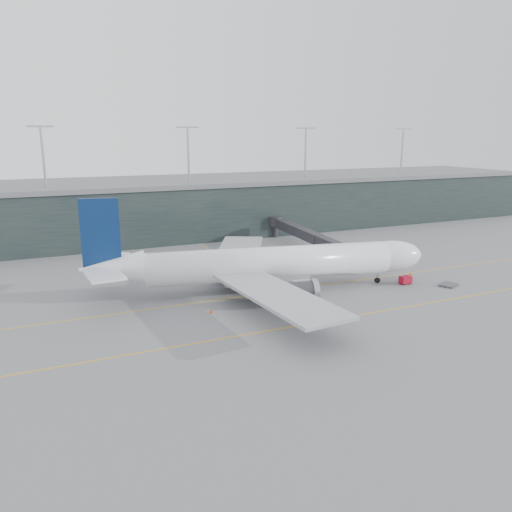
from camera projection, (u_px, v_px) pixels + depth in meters
name	position (u px, v px, depth m)	size (l,w,h in m)	color
ground	(241.00, 289.00, 90.60)	(320.00, 320.00, 0.00)	slate
taxiline_a	(250.00, 295.00, 87.05)	(160.00, 0.25, 0.02)	gold
taxiline_b	(294.00, 326.00, 72.85)	(160.00, 0.25, 0.02)	gold
taxiline_lead_main	(228.00, 261.00, 110.33)	(0.25, 60.00, 0.02)	gold
terminal	(163.00, 207.00, 140.27)	(240.00, 36.00, 29.00)	black
main_aircraft	(268.00, 264.00, 88.60)	(61.84, 57.31, 17.42)	white
jet_bridge	(302.00, 234.00, 118.67)	(6.01, 43.30, 5.73)	#26262A
gse_cart	(405.00, 280.00, 93.47)	(2.24, 1.47, 1.50)	#A10B21
baggage_dolly	(449.00, 285.00, 92.49)	(3.28, 2.62, 0.33)	#3E3E43
uld_a	(197.00, 274.00, 97.19)	(2.19, 1.92, 1.71)	#323337
uld_b	(213.00, 268.00, 100.54)	(2.45, 2.09, 1.99)	#323337
uld_c	(216.00, 270.00, 99.33)	(2.74, 2.51, 2.02)	#323337
cone_nose	(411.00, 274.00, 99.22)	(0.48, 0.48, 0.77)	#E24D0C
cone_wing_stbd	(347.00, 314.00, 76.96)	(0.49, 0.49, 0.78)	#D14D0B
cone_wing_port	(264.00, 265.00, 105.69)	(0.41, 0.41, 0.65)	orange
cone_tail	(211.00, 311.00, 78.11)	(0.50, 0.50, 0.80)	#F93B0D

